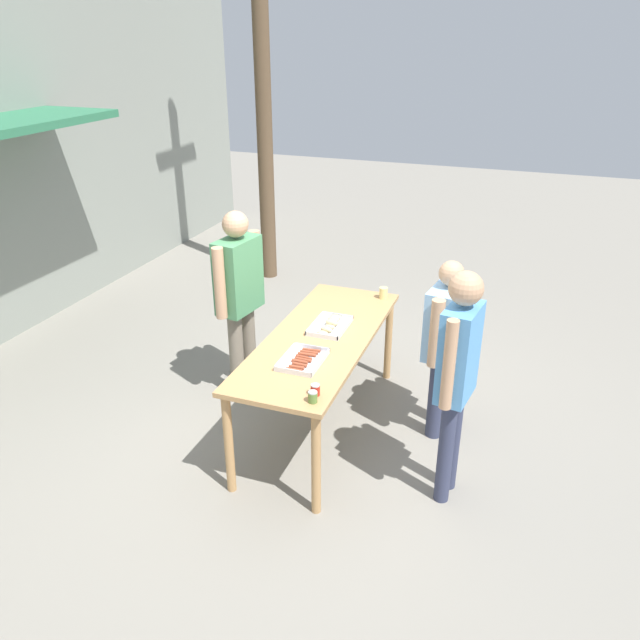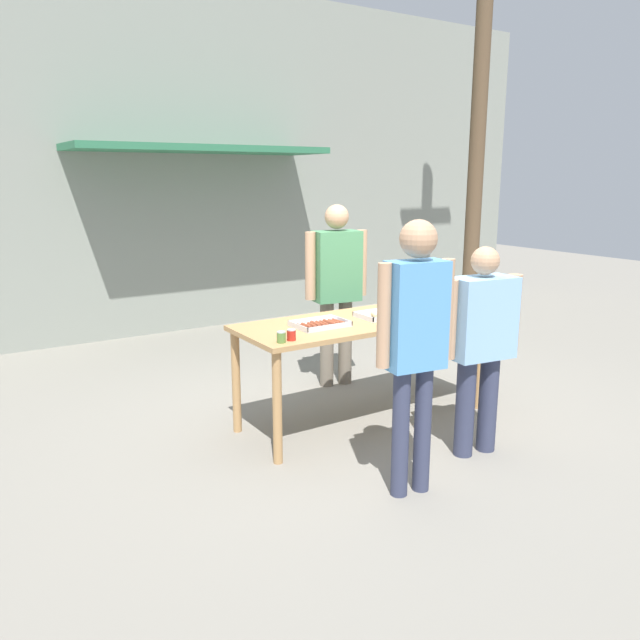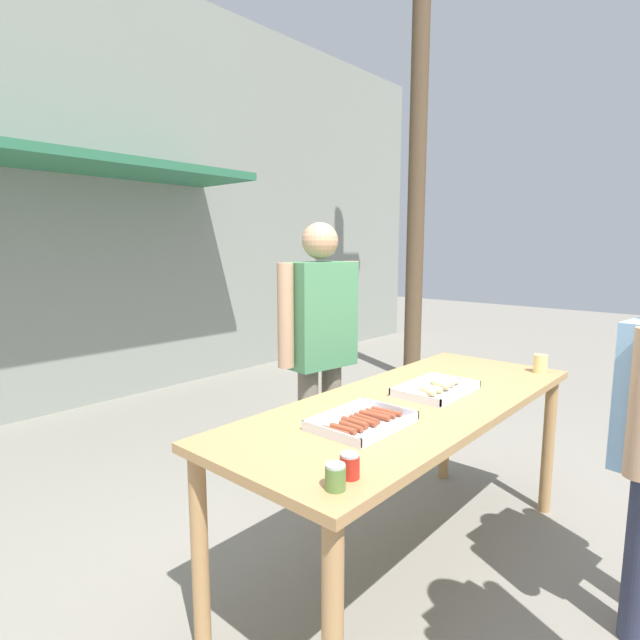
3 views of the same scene
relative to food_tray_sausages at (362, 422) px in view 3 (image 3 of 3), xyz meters
name	(u,v)px [view 3 (image 3 of 3)]	position (x,y,z in m)	size (l,w,h in m)	color
ground_plane	(409,565)	(0.47, 0.03, -0.92)	(24.00, 24.00, 0.00)	gray
building_facade_back	(64,185)	(0.47, 4.01, 1.34)	(12.00, 1.11, 4.50)	gray
serving_table	(413,419)	(0.47, 0.03, -0.12)	(2.21, 0.83, 0.90)	tan
food_tray_sausages	(362,422)	(0.00, 0.00, 0.00)	(0.42, 0.31, 0.04)	silver
food_tray_buns	(437,388)	(0.65, 0.00, 0.01)	(0.44, 0.29, 0.07)	silver
condiment_jar_mustard	(335,477)	(-0.51, -0.27, 0.03)	(0.07, 0.07, 0.08)	#567A38
condiment_jar_ketchup	(350,466)	(-0.41, -0.26, 0.03)	(0.07, 0.07, 0.08)	#B22319
beer_cup	(540,364)	(1.43, -0.27, 0.04)	(0.08, 0.08, 0.11)	#DBC67A
person_server_behind_table	(320,335)	(0.79, 0.94, 0.16)	(0.65, 0.32, 1.81)	#756B5B
utility_pole	(418,136)	(3.75, 2.00, 2.04)	(1.10, 0.21, 5.73)	brown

